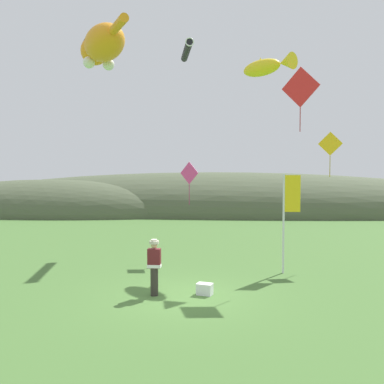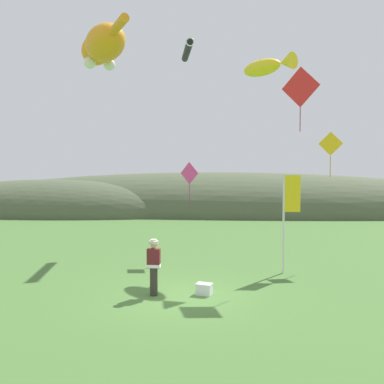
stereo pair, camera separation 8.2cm
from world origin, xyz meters
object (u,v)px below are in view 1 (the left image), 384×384
festival_attendant (154,265)px  kite_diamond_pink (189,174)px  kite_tube_streamer (187,51)px  festival_banner_pole (288,208)px  kite_giant_cat (102,46)px  kite_diamond_gold (330,144)px  picnic_cooler (205,289)px  kite_diamond_red (301,87)px  kite_fish_windsock (267,66)px  kite_spool (154,284)px

festival_attendant → kite_diamond_pink: (0.55, 5.69, 2.84)m
kite_diamond_pink → kite_tube_streamer: bearing=97.4°
festival_banner_pole → kite_giant_cat: (-9.46, 7.54, 8.50)m
kite_giant_cat → kite_tube_streamer: (4.96, -1.33, -0.76)m
festival_banner_pole → kite_giant_cat: 14.79m
kite_diamond_gold → kite_diamond_pink: size_ratio=1.01×
picnic_cooler → kite_giant_cat: size_ratio=0.08×
kite_diamond_red → picnic_cooler: bearing=-137.8°
kite_fish_windsock → kite_diamond_pink: 5.66m
kite_fish_windsock → kite_tube_streamer: 5.81m
festival_banner_pole → picnic_cooler: bearing=-133.4°
festival_attendant → kite_diamond_pink: size_ratio=0.94×
kite_diamond_pink → kite_diamond_red: bearing=-28.7°
kite_spool → kite_fish_windsock: kite_fish_windsock is taller
festival_banner_pole → kite_fish_windsock: 6.34m
kite_diamond_pink → kite_diamond_red: (4.40, -2.40, 3.22)m
festival_attendant → kite_giant_cat: kite_giant_cat is taller
festival_attendant → kite_giant_cat: bearing=114.2°
festival_attendant → kite_spool: (-0.18, 0.94, -0.84)m
kite_giant_cat → kite_diamond_gold: bearing=-25.0°
kite_giant_cat → kite_tube_streamer: kite_giant_cat is taller
festival_banner_pole → kite_diamond_pink: 4.80m
kite_spool → kite_fish_windsock: bearing=49.1°
festival_attendant → kite_tube_streamer: 13.33m
kite_tube_streamer → kite_diamond_red: bearing=-52.1°
kite_spool → kite_tube_streamer: 13.30m
picnic_cooler → kite_tube_streamer: 13.81m
kite_fish_windsock → kite_spool: bearing=-130.9°
festival_banner_pole → kite_diamond_pink: bearing=150.0°
kite_giant_cat → kite_diamond_red: kite_giant_cat is taller
festival_banner_pole → kite_diamond_gold: bearing=47.2°
festival_banner_pole → kite_diamond_red: bearing=-12.9°
kite_fish_windsock → kite_giant_cat: bearing=149.0°
kite_diamond_gold → kite_diamond_pink: kite_diamond_gold is taller
picnic_cooler → kite_tube_streamer: bearing=99.3°
picnic_cooler → kite_diamond_red: 8.21m
kite_giant_cat → kite_diamond_red: (9.86, -7.63, -3.98)m
festival_banner_pole → kite_diamond_red: kite_diamond_red is taller
picnic_cooler → kite_fish_windsock: kite_fish_windsock is taller
festival_attendant → picnic_cooler: (1.57, 0.23, -0.77)m
kite_tube_streamer → kite_diamond_red: (4.90, -6.30, -3.21)m
picnic_cooler → kite_diamond_pink: bearing=100.6°
festival_attendant → kite_fish_windsock: (3.88, 5.64, 7.41)m
kite_spool → kite_diamond_pink: size_ratio=0.12×
festival_banner_pole → kite_diamond_gold: 3.92m
kite_spool → kite_diamond_gold: bearing=34.4°
festival_attendant → kite_fish_windsock: size_ratio=0.75×
kite_tube_streamer → kite_fish_windsock: bearing=-45.8°
kite_tube_streamer → kite_diamond_pink: kite_tube_streamer is taller
festival_banner_pole → kite_diamond_red: (0.40, -0.09, 4.52)m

